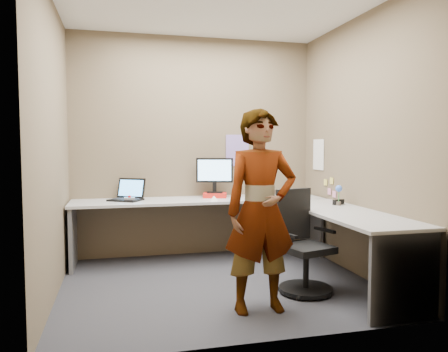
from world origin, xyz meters
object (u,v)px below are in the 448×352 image
object	(u,v)px
desk	(250,217)
person	(261,211)
monitor	(215,172)
office_chair	(302,251)

from	to	relation	value
desk	person	world-z (taller)	person
monitor	office_chair	distance (m)	1.68
person	office_chair	bearing A→B (deg)	32.85
desk	person	xyz separation A→B (m)	(-0.25, -1.12, 0.24)
person	desk	bearing A→B (deg)	75.87
office_chair	person	distance (m)	0.78
office_chair	person	size ratio (longest dim) A/B	0.56
desk	monitor	world-z (taller)	monitor
monitor	office_chair	xyz separation A→B (m)	(0.51, -1.46, -0.65)
desk	monitor	xyz separation A→B (m)	(-0.23, 0.70, 0.45)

